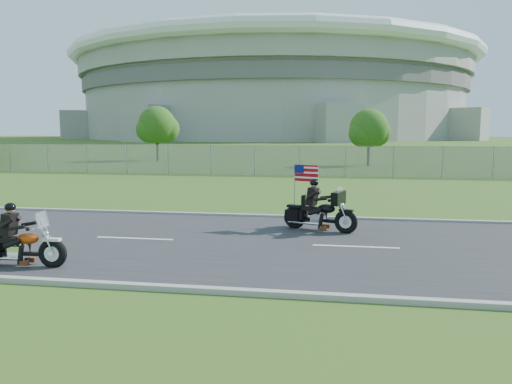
# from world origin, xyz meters

# --- Properties ---
(ground) EXTENTS (420.00, 420.00, 0.00)m
(ground) POSITION_xyz_m (0.00, 0.00, 0.00)
(ground) COLOR #2E571B
(ground) RESTS_ON ground
(road) EXTENTS (120.00, 8.00, 0.04)m
(road) POSITION_xyz_m (0.00, 0.00, 0.02)
(road) COLOR #28282B
(road) RESTS_ON ground
(curb_north) EXTENTS (120.00, 0.18, 0.12)m
(curb_north) POSITION_xyz_m (0.00, 4.05, 0.05)
(curb_north) COLOR #9E9B93
(curb_north) RESTS_ON ground
(curb_south) EXTENTS (120.00, 0.18, 0.12)m
(curb_south) POSITION_xyz_m (0.00, -4.05, 0.05)
(curb_south) COLOR #9E9B93
(curb_south) RESTS_ON ground
(fence) EXTENTS (60.00, 0.03, 2.00)m
(fence) POSITION_xyz_m (-5.00, 20.00, 1.00)
(fence) COLOR gray
(fence) RESTS_ON ground
(stadium) EXTENTS (140.40, 140.40, 29.20)m
(stadium) POSITION_xyz_m (-20.00, 170.00, 15.58)
(stadium) COLOR #A3A099
(stadium) RESTS_ON ground
(tree_fence_near) EXTENTS (3.52, 3.28, 4.75)m
(tree_fence_near) POSITION_xyz_m (6.04, 30.04, 2.97)
(tree_fence_near) COLOR #382316
(tree_fence_near) RESTS_ON ground
(tree_fence_mid) EXTENTS (3.96, 3.69, 5.30)m
(tree_fence_mid) POSITION_xyz_m (-13.95, 34.04, 3.30)
(tree_fence_mid) COLOR #382316
(tree_fence_mid) RESTS_ON ground
(motorcycle_lead) EXTENTS (2.16, 0.57, 1.46)m
(motorcycle_lead) POSITION_xyz_m (-3.40, -3.04, 0.47)
(motorcycle_lead) COLOR black
(motorcycle_lead) RESTS_ON ground
(motorcycle_follow) EXTENTS (2.26, 1.13, 1.95)m
(motorcycle_follow) POSITION_xyz_m (2.99, 1.99, 0.54)
(motorcycle_follow) COLOR black
(motorcycle_follow) RESTS_ON ground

